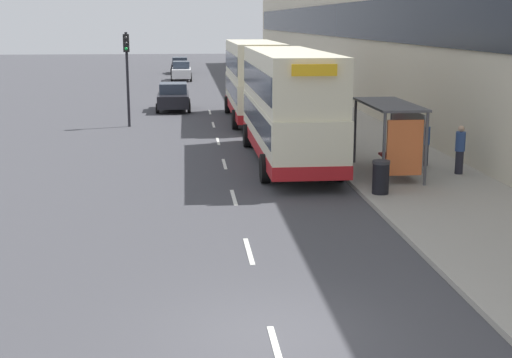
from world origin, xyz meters
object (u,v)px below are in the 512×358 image
at_px(litter_bin, 381,177).
at_px(traffic_light_far_kerb, 127,64).
at_px(double_decker_bus_near, 288,104).
at_px(double_decker_bus_ahead, 254,79).
at_px(pedestrian_1, 425,143).
at_px(car_2, 181,71).
at_px(pedestrian_2, 410,127).
at_px(pedestrian_at_shelter, 460,149).
at_px(car_0, 180,65).
at_px(bus_shelter, 396,126).
at_px(car_1, 173,97).

distance_m(litter_bin, traffic_light_far_kerb, 18.77).
bearing_deg(double_decker_bus_near, double_decker_bus_ahead, 90.76).
height_order(double_decker_bus_ahead, pedestrian_1, double_decker_bus_ahead).
height_order(double_decker_bus_near, car_2, double_decker_bus_near).
height_order(double_decker_bus_ahead, pedestrian_2, double_decker_bus_ahead).
relative_size(double_decker_bus_near, litter_bin, 10.48).
bearing_deg(litter_bin, pedestrian_1, 56.03).
bearing_deg(pedestrian_1, double_decker_bus_near, 161.09).
bearing_deg(pedestrian_2, double_decker_bus_near, -160.08).
bearing_deg(pedestrian_at_shelter, pedestrian_2, 91.54).
bearing_deg(car_0, pedestrian_1, 100.42).
bearing_deg(pedestrian_2, bus_shelter, -112.71).
relative_size(car_1, pedestrian_1, 2.56).
relative_size(bus_shelter, litter_bin, 4.00).
bearing_deg(litter_bin, car_2, 97.89).
distance_m(car_1, traffic_light_far_kerb, 7.52).
xyz_separation_m(bus_shelter, litter_bin, (-1.22, -2.65, -1.21)).
height_order(car_2, traffic_light_far_kerb, traffic_light_far_kerb).
xyz_separation_m(double_decker_bus_near, car_1, (-4.66, 17.19, -1.45)).
height_order(double_decker_bus_near, pedestrian_2, double_decker_bus_near).
height_order(car_1, car_2, car_2).
distance_m(double_decker_bus_near, car_2, 40.12).
xyz_separation_m(car_1, pedestrian_1, (9.56, -18.87, 0.15)).
bearing_deg(pedestrian_2, traffic_light_far_kerb, 145.66).
relative_size(pedestrian_1, litter_bin, 1.58).
relative_size(bus_shelter, pedestrian_1, 2.53).
height_order(bus_shelter, double_decker_bus_ahead, double_decker_bus_ahead).
height_order(pedestrian_at_shelter, traffic_light_far_kerb, traffic_light_far_kerb).
bearing_deg(bus_shelter, pedestrian_1, 44.00).
height_order(car_0, car_2, car_2).
height_order(litter_bin, traffic_light_far_kerb, traffic_light_far_kerb).
relative_size(pedestrian_at_shelter, traffic_light_far_kerb, 0.35).
distance_m(double_decker_bus_ahead, traffic_light_far_kerb, 6.99).
relative_size(car_2, pedestrian_at_shelter, 2.58).
distance_m(car_0, pedestrian_2, 48.19).
relative_size(pedestrian_at_shelter, litter_bin, 1.63).
bearing_deg(double_decker_bus_near, traffic_light_far_kerb, 123.41).
xyz_separation_m(double_decker_bus_ahead, car_0, (-4.29, 37.05, -1.45)).
height_order(double_decker_bus_ahead, pedestrian_at_shelter, double_decker_bus_ahead).
distance_m(car_1, litter_bin, 24.02).
bearing_deg(bus_shelter, litter_bin, -114.80).
xyz_separation_m(double_decker_bus_ahead, traffic_light_far_kerb, (-6.71, -1.66, 0.98)).
height_order(pedestrian_1, litter_bin, pedestrian_1).
distance_m(car_0, car_2, 9.28).
bearing_deg(bus_shelter, pedestrian_2, 67.29).
bearing_deg(car_0, litter_bin, 96.76).
bearing_deg(car_1, double_decker_bus_near, 105.18).
bearing_deg(bus_shelter, traffic_light_far_kerb, 126.69).
bearing_deg(pedestrian_at_shelter, car_0, 100.88).
distance_m(double_decker_bus_near, pedestrian_at_shelter, 6.61).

